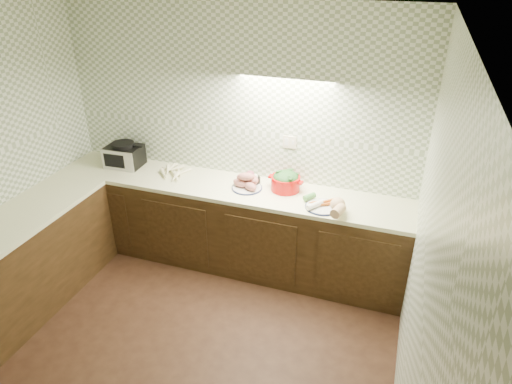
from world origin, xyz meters
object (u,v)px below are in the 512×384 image
(dutch_oven, at_px, (286,181))
(veg_plate, at_px, (330,205))
(toaster_oven, at_px, (124,155))
(parsnip_pile, at_px, (175,174))
(sweet_potato_plate, at_px, (247,182))
(onion_bowl, at_px, (251,179))

(dutch_oven, bearing_deg, veg_plate, -19.08)
(toaster_oven, height_order, parsnip_pile, toaster_oven)
(sweet_potato_plate, height_order, dutch_oven, dutch_oven)
(parsnip_pile, xyz_separation_m, dutch_oven, (1.15, 0.08, 0.06))
(onion_bowl, distance_m, dutch_oven, 0.36)
(sweet_potato_plate, height_order, onion_bowl, sweet_potato_plate)
(veg_plate, bearing_deg, parsnip_pile, 174.34)
(toaster_oven, xyz_separation_m, sweet_potato_plate, (1.42, -0.07, -0.06))
(toaster_oven, xyz_separation_m, dutch_oven, (1.78, 0.02, -0.03))
(sweet_potato_plate, height_order, veg_plate, sweet_potato_plate)
(onion_bowl, height_order, dutch_oven, dutch_oven)
(sweet_potato_plate, bearing_deg, onion_bowl, 87.83)
(parsnip_pile, bearing_deg, toaster_oven, 174.25)
(parsnip_pile, distance_m, veg_plate, 1.63)
(parsnip_pile, relative_size, sweet_potato_plate, 1.14)
(onion_bowl, height_order, veg_plate, veg_plate)
(toaster_oven, relative_size, parsnip_pile, 1.09)
(parsnip_pile, xyz_separation_m, sweet_potato_plate, (0.79, -0.01, 0.03))
(sweet_potato_plate, bearing_deg, toaster_oven, 177.12)
(veg_plate, bearing_deg, sweet_potato_plate, 169.62)
(sweet_potato_plate, relative_size, veg_plate, 0.66)
(parsnip_pile, bearing_deg, onion_bowl, 7.57)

